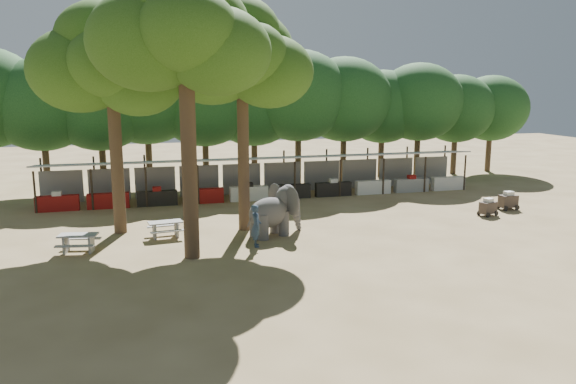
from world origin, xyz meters
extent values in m
plane|color=brown|center=(0.00, 0.00, 0.00)|extent=(100.00, 100.00, 0.00)
cube|color=#94989C|center=(0.00, 14.00, 2.50)|extent=(28.00, 2.99, 0.39)
cylinder|color=#2D2319|center=(-12.60, 12.65, 1.20)|extent=(0.12, 0.12, 2.40)
cylinder|color=#2D2319|center=(-12.60, 15.35, 1.40)|extent=(0.12, 0.12, 2.80)
cube|color=maroon|center=(-12.60, 12.90, 0.45)|extent=(2.38, 0.50, 0.90)
cube|color=gray|center=(-12.60, 15.30, 1.00)|extent=(2.52, 0.12, 2.00)
cylinder|color=#2D2319|center=(-9.80, 12.65, 1.20)|extent=(0.12, 0.12, 2.40)
cylinder|color=#2D2319|center=(-9.80, 15.35, 1.40)|extent=(0.12, 0.12, 2.80)
cube|color=maroon|center=(-9.80, 12.90, 0.45)|extent=(2.38, 0.50, 0.90)
cube|color=gray|center=(-9.80, 15.30, 1.00)|extent=(2.52, 0.12, 2.00)
cylinder|color=#2D2319|center=(-7.00, 12.65, 1.20)|extent=(0.12, 0.12, 2.40)
cylinder|color=#2D2319|center=(-7.00, 15.35, 1.40)|extent=(0.12, 0.12, 2.80)
cube|color=black|center=(-7.00, 12.90, 0.45)|extent=(2.38, 0.50, 0.90)
cube|color=gray|center=(-7.00, 15.30, 1.00)|extent=(2.52, 0.12, 2.00)
cylinder|color=#2D2319|center=(-4.20, 12.65, 1.20)|extent=(0.12, 0.12, 2.40)
cylinder|color=#2D2319|center=(-4.20, 15.35, 1.40)|extent=(0.12, 0.12, 2.80)
cube|color=maroon|center=(-4.20, 12.90, 0.45)|extent=(2.38, 0.50, 0.90)
cube|color=gray|center=(-4.20, 15.30, 1.00)|extent=(2.52, 0.12, 2.00)
cylinder|color=#2D2319|center=(-1.40, 12.65, 1.20)|extent=(0.12, 0.12, 2.40)
cylinder|color=#2D2319|center=(-1.40, 15.35, 1.40)|extent=(0.12, 0.12, 2.80)
cube|color=silver|center=(-1.40, 12.90, 0.45)|extent=(2.38, 0.50, 0.90)
cube|color=gray|center=(-1.40, 15.30, 1.00)|extent=(2.52, 0.12, 2.00)
cylinder|color=#2D2319|center=(1.40, 12.65, 1.20)|extent=(0.12, 0.12, 2.40)
cylinder|color=#2D2319|center=(1.40, 15.35, 1.40)|extent=(0.12, 0.12, 2.80)
cube|color=black|center=(1.40, 12.90, 0.45)|extent=(2.38, 0.50, 0.90)
cube|color=gray|center=(1.40, 15.30, 1.00)|extent=(2.52, 0.12, 2.00)
cylinder|color=#2D2319|center=(4.20, 12.65, 1.20)|extent=(0.12, 0.12, 2.40)
cylinder|color=#2D2319|center=(4.20, 15.35, 1.40)|extent=(0.12, 0.12, 2.80)
cube|color=black|center=(4.20, 12.90, 0.45)|extent=(2.38, 0.50, 0.90)
cube|color=gray|center=(4.20, 15.30, 1.00)|extent=(2.52, 0.12, 2.00)
cylinder|color=#2D2319|center=(7.00, 12.65, 1.20)|extent=(0.12, 0.12, 2.40)
cylinder|color=#2D2319|center=(7.00, 15.35, 1.40)|extent=(0.12, 0.12, 2.80)
cube|color=silver|center=(7.00, 12.90, 0.45)|extent=(2.38, 0.50, 0.90)
cube|color=gray|center=(7.00, 15.30, 1.00)|extent=(2.52, 0.12, 2.00)
cylinder|color=#2D2319|center=(9.80, 12.65, 1.20)|extent=(0.12, 0.12, 2.40)
cylinder|color=#2D2319|center=(9.80, 15.35, 1.40)|extent=(0.12, 0.12, 2.80)
cube|color=gray|center=(9.80, 12.90, 0.45)|extent=(2.38, 0.50, 0.90)
cube|color=gray|center=(9.80, 15.30, 1.00)|extent=(2.52, 0.12, 2.00)
cylinder|color=#2D2319|center=(12.60, 12.65, 1.20)|extent=(0.12, 0.12, 2.40)
cylinder|color=#2D2319|center=(12.60, 15.35, 1.40)|extent=(0.12, 0.12, 2.80)
cube|color=silver|center=(12.60, 12.90, 0.45)|extent=(2.38, 0.50, 0.90)
cube|color=gray|center=(12.60, 15.30, 1.00)|extent=(2.52, 0.12, 2.00)
cylinder|color=#332316|center=(-9.00, 7.00, 4.60)|extent=(0.60, 0.60, 9.20)
cone|color=#332316|center=(-9.00, 7.00, 9.20)|extent=(0.57, 0.57, 2.88)
ellipsoid|color=#1B430B|center=(-10.40, 7.30, 7.82)|extent=(4.80, 4.80, 3.94)
ellipsoid|color=#1B430B|center=(-7.80, 6.40, 7.42)|extent=(4.20, 4.20, 3.44)
ellipsoid|color=#1B430B|center=(-8.80, 8.10, 8.42)|extent=(5.20, 5.20, 4.26)
ellipsoid|color=#1B430B|center=(-9.00, 5.70, 8.12)|extent=(3.80, 3.80, 3.12)
ellipsoid|color=#1B430B|center=(-9.30, 7.20, 9.22)|extent=(4.40, 4.40, 3.61)
cylinder|color=#332316|center=(-6.00, 2.00, 5.20)|extent=(0.64, 0.64, 10.40)
cone|color=#332316|center=(-6.00, 2.00, 10.40)|extent=(0.61, 0.61, 3.25)
ellipsoid|color=#1B430B|center=(-7.40, 2.30, 8.84)|extent=(4.80, 4.80, 3.94)
ellipsoid|color=#1B430B|center=(-4.80, 1.40, 8.44)|extent=(4.20, 4.20, 3.44)
ellipsoid|color=#1B430B|center=(-5.80, 3.10, 9.44)|extent=(5.20, 5.20, 4.26)
ellipsoid|color=#1B430B|center=(-6.00, 0.70, 9.14)|extent=(3.80, 3.80, 3.12)
ellipsoid|color=#1B430B|center=(-6.30, 2.20, 10.24)|extent=(4.40, 4.40, 3.61)
cylinder|color=#332316|center=(-3.00, 6.00, 4.80)|extent=(0.56, 0.56, 9.60)
cone|color=#332316|center=(-3.00, 6.00, 9.60)|extent=(0.53, 0.53, 3.00)
ellipsoid|color=#1B430B|center=(-4.40, 6.30, 8.16)|extent=(4.80, 4.80, 3.94)
ellipsoid|color=#1B430B|center=(-1.80, 5.40, 7.76)|extent=(4.20, 4.20, 3.44)
ellipsoid|color=#1B430B|center=(-2.80, 7.10, 8.76)|extent=(5.20, 5.20, 4.26)
ellipsoid|color=#1B430B|center=(-3.00, 4.70, 8.46)|extent=(3.80, 3.80, 3.12)
ellipsoid|color=#1B430B|center=(-3.30, 6.20, 9.56)|extent=(4.40, 4.40, 3.61)
cylinder|color=#332316|center=(-16.67, 19.00, 1.87)|extent=(0.44, 0.44, 3.74)
cylinder|color=#332316|center=(-13.33, 19.00, 1.87)|extent=(0.44, 0.44, 3.74)
ellipsoid|color=#113614|center=(-13.33, 19.00, 5.53)|extent=(6.46, 5.95, 5.61)
cylinder|color=#332316|center=(-10.00, 19.00, 1.87)|extent=(0.44, 0.44, 3.74)
ellipsoid|color=#113614|center=(-10.00, 19.00, 5.53)|extent=(6.46, 5.95, 5.61)
cylinder|color=#332316|center=(-6.67, 19.00, 1.87)|extent=(0.44, 0.44, 3.74)
ellipsoid|color=#113614|center=(-6.67, 19.00, 5.53)|extent=(6.46, 5.95, 5.61)
cylinder|color=#332316|center=(-3.33, 19.00, 1.87)|extent=(0.44, 0.44, 3.74)
ellipsoid|color=#113614|center=(-3.33, 19.00, 5.53)|extent=(6.46, 5.95, 5.61)
cylinder|color=#332316|center=(0.00, 19.00, 1.87)|extent=(0.44, 0.44, 3.74)
ellipsoid|color=#113614|center=(0.00, 19.00, 5.53)|extent=(6.46, 5.95, 5.61)
cylinder|color=#332316|center=(3.33, 19.00, 1.87)|extent=(0.44, 0.44, 3.74)
ellipsoid|color=#113614|center=(3.33, 19.00, 5.53)|extent=(6.46, 5.95, 5.61)
cylinder|color=#332316|center=(6.67, 19.00, 1.87)|extent=(0.44, 0.44, 3.74)
ellipsoid|color=#113614|center=(6.67, 19.00, 5.53)|extent=(6.46, 5.95, 5.61)
cylinder|color=#332316|center=(10.00, 19.00, 1.87)|extent=(0.44, 0.44, 3.74)
ellipsoid|color=#113614|center=(10.00, 19.00, 5.53)|extent=(6.46, 5.95, 5.61)
cylinder|color=#332316|center=(13.33, 19.00, 1.87)|extent=(0.44, 0.44, 3.74)
ellipsoid|color=#113614|center=(13.33, 19.00, 5.53)|extent=(6.46, 5.95, 5.61)
cylinder|color=#332316|center=(16.67, 19.00, 1.87)|extent=(0.44, 0.44, 3.74)
ellipsoid|color=#113614|center=(16.67, 19.00, 5.53)|extent=(6.46, 5.95, 5.61)
cylinder|color=#332316|center=(20.00, 19.00, 1.87)|extent=(0.44, 0.44, 3.74)
ellipsoid|color=#113614|center=(20.00, 19.00, 5.53)|extent=(6.46, 5.95, 5.61)
ellipsoid|color=#413E3E|center=(-2.07, 4.46, 1.16)|extent=(2.56, 2.08, 1.44)
cylinder|color=#413E3E|center=(-2.50, 3.90, 0.61)|extent=(0.67, 0.67, 1.21)
cylinder|color=#413E3E|center=(-2.77, 4.53, 0.61)|extent=(0.67, 0.67, 1.21)
cylinder|color=#413E3E|center=(-1.38, 4.39, 0.61)|extent=(0.67, 0.67, 1.21)
cylinder|color=#413E3E|center=(-1.65, 5.01, 0.61)|extent=(0.67, 0.67, 1.21)
ellipsoid|color=#413E3E|center=(-1.11, 4.88, 1.67)|extent=(1.52, 1.40, 1.33)
ellipsoid|color=#413E3E|center=(-1.03, 4.20, 1.71)|extent=(0.62, 1.08, 1.37)
ellipsoid|color=#413E3E|center=(-1.55, 5.39, 1.71)|extent=(0.62, 1.08, 1.37)
cone|color=#413E3E|center=(-0.51, 5.14, 0.75)|extent=(0.72, 0.72, 1.51)
imported|color=#26384C|center=(-3.05, 2.91, 0.96)|extent=(0.52, 0.73, 1.92)
cube|color=gray|center=(-10.68, 4.01, 0.78)|extent=(1.73, 1.05, 0.06)
cube|color=gray|center=(-11.21, 4.11, 0.38)|extent=(0.23, 0.66, 0.76)
cube|color=gray|center=(-10.15, 3.91, 0.38)|extent=(0.23, 0.66, 0.76)
cube|color=gray|center=(-10.79, 3.43, 0.45)|extent=(1.64, 0.57, 0.05)
cube|color=gray|center=(-10.57, 4.59, 0.45)|extent=(1.64, 0.57, 0.05)
cube|color=gray|center=(-6.91, 5.49, 0.75)|extent=(1.64, 0.91, 0.06)
cube|color=gray|center=(-7.43, 5.43, 0.36)|extent=(0.18, 0.63, 0.73)
cube|color=gray|center=(-6.39, 5.55, 0.36)|extent=(0.18, 0.63, 0.73)
cube|color=gray|center=(-6.84, 4.92, 0.44)|extent=(1.58, 0.44, 0.05)
cube|color=gray|center=(-6.98, 6.06, 0.44)|extent=(1.58, 0.44, 0.05)
cube|color=#322722|center=(10.61, 5.40, 0.46)|extent=(1.04, 0.80, 0.64)
cylinder|color=black|center=(10.35, 5.00, 0.14)|extent=(0.28, 0.14, 0.27)
cylinder|color=black|center=(11.05, 5.23, 0.14)|extent=(0.28, 0.14, 0.27)
cylinder|color=black|center=(10.17, 5.58, 0.14)|extent=(0.28, 0.14, 0.27)
cylinder|color=black|center=(10.86, 5.80, 0.14)|extent=(0.28, 0.14, 0.27)
cube|color=silver|center=(10.61, 5.40, 0.87)|extent=(0.55, 0.49, 0.23)
cube|color=#322722|center=(12.68, 6.47, 0.50)|extent=(1.03, 0.66, 0.70)
cylinder|color=black|center=(12.30, 6.11, 0.15)|extent=(0.30, 0.08, 0.30)
cylinder|color=black|center=(13.09, 6.16, 0.15)|extent=(0.30, 0.08, 0.30)
cylinder|color=black|center=(12.26, 6.77, 0.15)|extent=(0.30, 0.08, 0.30)
cylinder|color=black|center=(13.05, 6.82, 0.15)|extent=(0.30, 0.08, 0.30)
cube|color=silver|center=(12.68, 6.47, 0.95)|extent=(0.52, 0.43, 0.25)
camera|label=1|loc=(-8.05, -20.97, 7.19)|focal=35.00mm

